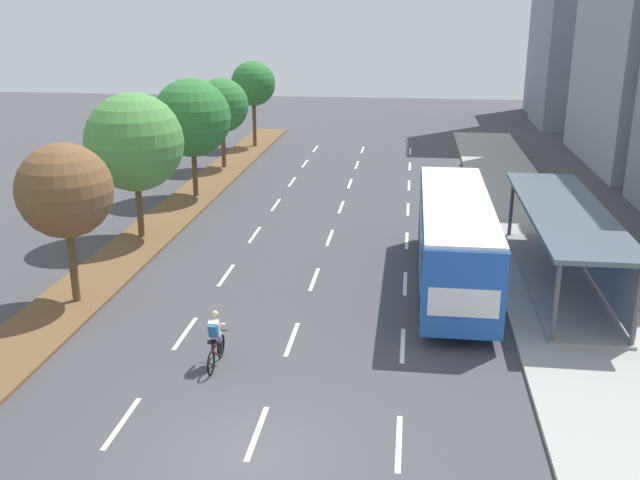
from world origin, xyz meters
The scene contains 15 objects.
ground_plane centered at (0.00, 0.00, 0.00)m, with size 140.00×140.00×0.00m, color #424247.
median_strip centered at (-8.30, 20.00, 0.06)m, with size 2.60×52.00×0.12m, color brown.
sidewalk_right centered at (9.25, 20.00, 0.07)m, with size 4.50×52.00×0.15m, color #9E9E99.
lane_divider_left centered at (-3.50, 16.92, 0.00)m, with size 0.14×44.83×0.01m.
lane_divider_center centered at (0.00, 16.92, 0.00)m, with size 0.14×44.83×0.01m.
lane_divider_right centered at (3.50, 16.92, 0.00)m, with size 0.14×44.83×0.01m.
bus_shelter centered at (9.53, 12.19, 1.87)m, with size 2.90×11.71×2.86m.
bus centered at (5.25, 11.64, 2.07)m, with size 2.54×11.29×3.37m.
cyclist centered at (-1.92, 4.29, 0.79)m, with size 0.46×1.82×1.71m.
median_tree_second centered at (-8.06, 8.20, 4.11)m, with size 3.25×3.25×5.63m.
median_tree_third centered at (-8.47, 15.68, 4.42)m, with size 4.31×4.31×6.46m.
median_tree_fourth centered at (-8.16, 23.16, 4.39)m, with size 4.17×4.17×6.36m.
median_tree_fifth centered at (-8.49, 30.64, 4.07)m, with size 3.41×3.41×5.67m.
median_tree_farthest centered at (-8.06, 38.12, 4.69)m, with size 3.24×3.24×6.22m.
building_tall_right centered at (20.76, 55.14, 6.41)m, with size 11.91×14.74×12.83m, color gray.
Camera 1 is at (3.50, -14.10, 10.06)m, focal length 40.32 mm.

